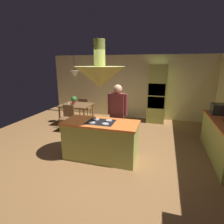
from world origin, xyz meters
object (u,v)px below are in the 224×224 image
oven_tower (157,94)px  dining_table (77,107)px  chair_facing_island (67,116)px  microwave_on_counter (221,109)px  potted_plant_on_table (74,100)px  person_at_island (117,112)px  cup_on_table (68,104)px  chair_by_back_wall (84,107)px  kitchen_island (101,140)px

oven_tower → dining_table: size_ratio=2.02×
chair_facing_island → microwave_on_counter: microwave_on_counter is taller
dining_table → potted_plant_on_table: 0.28m
chair_facing_island → dining_table: bearing=90.0°
person_at_island → cup_on_table: size_ratio=18.95×
person_at_island → chair_by_back_wall: person_at_island is taller
oven_tower → chair_facing_island: oven_tower is taller
kitchen_island → cup_on_table: kitchen_island is taller
kitchen_island → cup_on_table: size_ratio=19.47×
microwave_on_counter → dining_table: bearing=172.3°
cup_on_table → chair_by_back_wall: bearing=78.1°
dining_table → chair_facing_island: (0.00, -0.68, -0.16)m
microwave_on_counter → cup_on_table: bearing=175.3°
oven_tower → dining_table: oven_tower is taller
kitchen_island → oven_tower: size_ratio=0.80×
oven_tower → kitchen_island: bearing=-108.7°
kitchen_island → chair_by_back_wall: bearing=121.5°
microwave_on_counter → potted_plant_on_table: bearing=172.5°
dining_table → chair_facing_island: 0.70m
potted_plant_on_table → cup_on_table: potted_plant_on_table is taller
kitchen_island → chair_by_back_wall: kitchen_island is taller
chair_facing_island → chair_by_back_wall: bearing=90.0°
chair_by_back_wall → cup_on_table: 0.98m
oven_tower → chair_facing_island: (-2.80, -1.82, -0.59)m
oven_tower → microwave_on_counter: bearing=-45.3°
oven_tower → chair_by_back_wall: (-2.80, -0.46, -0.59)m
oven_tower → chair_facing_island: bearing=-146.9°
potted_plant_on_table → person_at_island: bearing=-35.2°
oven_tower → chair_facing_island: 3.39m
kitchen_island → microwave_on_counter: (2.84, 1.48, 0.59)m
chair_by_back_wall → microwave_on_counter: size_ratio=1.89×
potted_plant_on_table → kitchen_island: bearing=-49.6°
person_at_island → microwave_on_counter: size_ratio=3.71×
kitchen_island → chair_facing_island: bearing=140.1°
chair_by_back_wall → microwave_on_counter: (4.54, -1.30, 0.55)m
kitchen_island → cup_on_table: bearing=135.3°
chair_facing_island → potted_plant_on_table: bearing=97.3°
chair_by_back_wall → oven_tower: bearing=-170.6°
kitchen_island → potted_plant_on_table: potted_plant_on_table is taller
person_at_island → chair_facing_island: 2.12m
chair_by_back_wall → dining_table: bearing=90.0°
oven_tower → dining_table: bearing=-157.8°
kitchen_island → potted_plant_on_table: (-1.79, 2.10, 0.47)m
chair_facing_island → cup_on_table: bearing=113.1°
chair_facing_island → cup_on_table: 0.57m
chair_facing_island → potted_plant_on_table: 0.80m
kitchen_island → potted_plant_on_table: bearing=130.4°
oven_tower → cup_on_table: (-2.99, -1.37, -0.29)m
dining_table → cup_on_table: 0.33m
dining_table → oven_tower: bearing=22.2°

